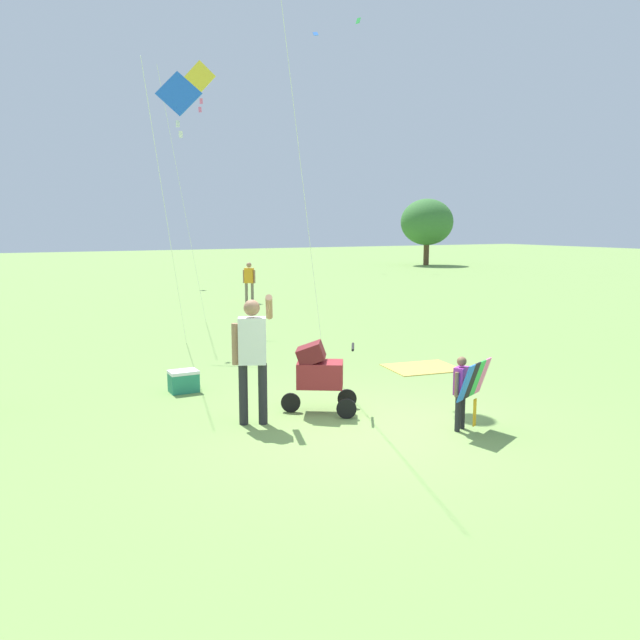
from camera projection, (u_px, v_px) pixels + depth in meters
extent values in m
plane|color=#75994C|center=(369.00, 429.00, 8.38)|extent=(120.00, 120.00, 0.00)
cylinder|color=brown|center=(426.00, 254.00, 41.92)|extent=(0.36, 0.36, 1.40)
ellipsoid|color=#387033|center=(427.00, 222.00, 41.61)|extent=(3.53, 3.18, 3.00)
cylinder|color=#232328|center=(462.00, 411.00, 8.36)|extent=(0.07, 0.07, 0.48)
cylinder|color=#232328|center=(458.00, 413.00, 8.24)|extent=(0.07, 0.07, 0.48)
cube|color=purple|center=(461.00, 381.00, 8.23)|extent=(0.25, 0.21, 0.36)
cylinder|color=brown|center=(465.00, 381.00, 8.34)|extent=(0.05, 0.05, 0.32)
cylinder|color=brown|center=(457.00, 385.00, 8.13)|extent=(0.05, 0.05, 0.32)
sphere|color=brown|center=(462.00, 361.00, 8.20)|extent=(0.12, 0.12, 0.12)
cube|color=pink|center=(482.00, 376.00, 8.33)|extent=(0.23, 0.23, 0.48)
cube|color=green|center=(477.00, 378.00, 8.19)|extent=(0.23, 0.23, 0.48)
cube|color=black|center=(472.00, 381.00, 8.05)|extent=(0.23, 0.23, 0.48)
cube|color=blue|center=(466.00, 384.00, 7.91)|extent=(0.23, 0.23, 0.48)
cube|color=#F4A319|center=(475.00, 412.00, 8.17)|extent=(0.08, 0.05, 0.36)
cylinder|color=#232328|center=(243.00, 394.00, 8.51)|extent=(0.12, 0.12, 0.83)
cylinder|color=#232328|center=(263.00, 394.00, 8.53)|extent=(0.12, 0.12, 0.83)
cube|color=silver|center=(252.00, 341.00, 8.41)|extent=(0.42, 0.35, 0.62)
cylinder|color=#A37556|center=(235.00, 344.00, 8.40)|extent=(0.09, 0.09, 0.55)
cylinder|color=#A37556|center=(269.00, 307.00, 8.50)|extent=(0.29, 0.50, 0.39)
sphere|color=#A37556|center=(252.00, 308.00, 8.35)|extent=(0.21, 0.21, 0.21)
cylinder|color=black|center=(291.00, 403.00, 9.10)|extent=(0.26, 0.18, 0.28)
cylinder|color=black|center=(346.00, 409.00, 8.79)|extent=(0.26, 0.18, 0.28)
cylinder|color=black|center=(347.00, 399.00, 9.31)|extent=(0.26, 0.18, 0.28)
cube|color=maroon|center=(320.00, 374.00, 9.01)|extent=(0.78, 0.71, 0.36)
cube|color=maroon|center=(311.00, 353.00, 8.97)|extent=(0.57, 0.57, 0.35)
cylinder|color=black|center=(353.00, 347.00, 8.93)|extent=(0.28, 0.43, 0.04)
cylinder|color=silver|center=(299.00, 149.00, 9.93)|extent=(2.31, 2.63, 7.63)
cube|color=blue|center=(178.00, 93.00, 13.63)|extent=(0.85, 0.71, 1.02)
cube|color=white|center=(178.00, 124.00, 13.68)|extent=(0.09, 0.05, 0.14)
cube|color=white|center=(181.00, 134.00, 13.72)|extent=(0.08, 0.04, 0.14)
cylinder|color=silver|center=(168.00, 227.00, 12.10)|extent=(1.59, 3.62, 5.22)
cube|color=yellow|center=(199.00, 77.00, 16.63)|extent=(0.64, 0.79, 0.94)
cube|color=pink|center=(201.00, 101.00, 16.75)|extent=(0.08, 0.06, 0.14)
cube|color=pink|center=(200.00, 110.00, 16.75)|extent=(0.09, 0.07, 0.14)
cylinder|color=silver|center=(184.00, 205.00, 16.01)|extent=(1.55, 1.75, 6.27)
cube|color=blue|center=(316.00, 34.00, 38.52)|extent=(0.31, 0.33, 0.30)
cube|color=blue|center=(164.00, 96.00, 28.27)|extent=(0.27, 0.33, 0.27)
cube|color=green|center=(358.00, 21.00, 38.43)|extent=(0.21, 0.32, 0.35)
cylinder|color=#7F705B|center=(246.00, 293.00, 21.88)|extent=(0.10, 0.10, 0.68)
cylinder|color=#7F705B|center=(252.00, 293.00, 21.84)|extent=(0.10, 0.10, 0.68)
cube|color=orange|center=(249.00, 275.00, 21.77)|extent=(0.35, 0.33, 0.51)
cylinder|color=#A37556|center=(244.00, 276.00, 21.81)|extent=(0.07, 0.07, 0.45)
cylinder|color=#A37556|center=(254.00, 277.00, 21.74)|extent=(0.07, 0.07, 0.45)
sphere|color=#A37556|center=(249.00, 265.00, 21.72)|extent=(0.17, 0.17, 0.17)
cube|color=gold|center=(422.00, 368.00, 11.91)|extent=(1.42, 1.20, 0.02)
cube|color=#288466|center=(184.00, 383.00, 10.20)|extent=(0.44, 0.32, 0.30)
cube|color=white|center=(183.00, 372.00, 10.17)|extent=(0.45, 0.33, 0.05)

